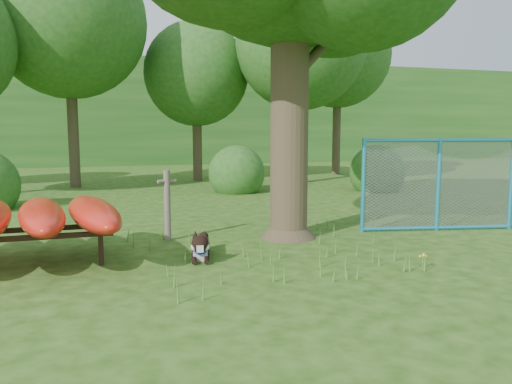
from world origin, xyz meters
name	(u,v)px	position (x,y,z in m)	size (l,w,h in m)	color
ground	(268,274)	(0.00, 0.00, 0.00)	(80.00, 80.00, 0.00)	#23480E
wooden_post	(167,203)	(-1.04, 2.58, 0.67)	(0.35, 0.17, 1.27)	brown
kayak_rack	(15,217)	(-3.38, 1.52, 0.72)	(3.15, 2.80, 0.95)	black
husky_dog	(201,247)	(-0.72, 1.14, 0.18)	(0.45, 1.12, 0.50)	black
fence_section	(438,185)	(4.18, 1.88, 0.91)	(3.07, 0.72, 3.04)	#2991BF
wildflower_clump	(423,257)	(2.21, -0.42, 0.18)	(0.10, 0.09, 0.23)	#4E822A
bg_tree_b	(68,21)	(-3.00, 12.00, 5.61)	(5.20, 5.20, 8.22)	#3B2F20
bg_tree_c	(196,74)	(1.50, 13.00, 4.11)	(4.00, 4.00, 6.12)	#3B2F20
bg_tree_d	(301,44)	(5.00, 11.00, 5.08)	(4.80, 4.80, 7.50)	#3B2F20
bg_tree_e	(338,55)	(8.00, 14.00, 5.23)	(4.60, 4.60, 7.55)	#3B2F20
shrub_right	(377,191)	(6.50, 8.00, 0.00)	(1.80, 1.80, 1.80)	#23551B
shrub_mid	(237,192)	(2.00, 9.00, 0.00)	(1.80, 1.80, 1.80)	#23551B
wooded_hillside	(132,114)	(0.00, 28.00, 3.00)	(80.00, 12.00, 6.00)	#23551B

